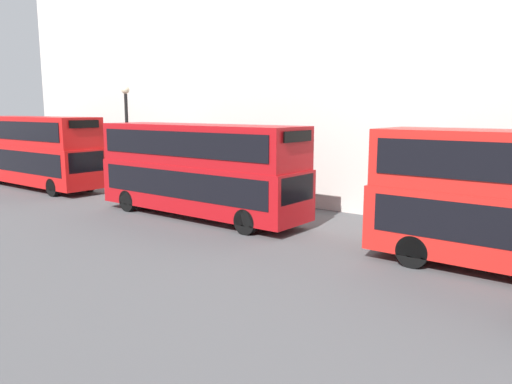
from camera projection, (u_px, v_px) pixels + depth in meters
bus_second_in_queue at (199, 167)px, 21.71m from camera, size 2.59×10.32×4.08m
bus_third_in_queue at (36, 149)px, 30.05m from camera, size 2.59×10.44×4.29m
street_lamp at (127, 127)px, 27.45m from camera, size 0.44×0.44×5.99m
pedestrian at (194, 187)px, 25.62m from camera, size 0.36×0.36×1.73m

